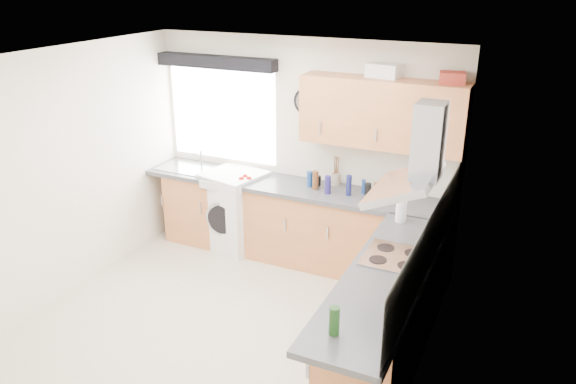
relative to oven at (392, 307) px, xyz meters
The scene contains 35 objects.
ground_plane 1.59m from the oven, 168.69° to the right, with size 3.60×3.60×0.00m, color beige.
ceiling 2.58m from the oven, 168.69° to the right, with size 3.60×3.60×0.02m, color white.
wall_back 2.28m from the oven, 135.00° to the left, with size 3.60×0.02×2.50m, color silver.
wall_front 2.71m from the oven, 125.54° to the right, with size 3.60×0.02×2.50m, color silver.
wall_left 3.41m from the oven, behind, with size 0.02×3.60×2.50m, color silver.
wall_right 0.93m from the oven, 45.00° to the right, with size 0.02×3.60×2.50m, color silver.
window 3.16m from the oven, 149.70° to the left, with size 1.40×0.02×1.10m, color white.
window_blind 3.40m from the oven, 151.23° to the left, with size 1.50×0.18×0.14m, color black.
splashback 0.81m from the oven, ahead, with size 0.01×3.00×0.54m, color white.
base_cab_back 2.01m from the oven, 142.90° to the left, with size 3.00×0.58×0.86m, color #A96438.
base_cab_corner 1.20m from the oven, 90.00° to the left, with size 0.60×0.60×0.86m, color #A96438.
base_cab_right 0.15m from the oven, 86.19° to the right, with size 0.58×2.10×0.86m, color #A96438.
worktop_back 1.98m from the oven, 141.34° to the left, with size 3.60×0.62×0.05m, color #36373A.
worktop_right 0.55m from the oven, 90.00° to the right, with size 0.62×2.42×0.05m, color #36373A.
sink 3.12m from the oven, 157.02° to the left, with size 0.84×0.46×0.10m, color #9DA2AF, non-canonical shape.
oven is the anchor object (origin of this frame).
hob_plate 0.49m from the oven, 90.00° to the left, with size 0.52×0.52×0.01m, color #9DA2AF.
extractor_hood 1.35m from the oven, ahead, with size 0.52×0.78×0.66m, color #9DA2AF, non-canonical shape.
upper_cabinets 1.99m from the oven, 112.54° to the left, with size 1.70×0.35×0.70m, color #A96438.
washing_machine 2.55m from the oven, 152.10° to the left, with size 0.64×0.62×0.94m, color white.
wall_clock 2.48m from the oven, 134.80° to the left, with size 0.31×0.31×0.04m, color black.
casserole 2.36m from the oven, 112.08° to the left, with size 0.33×0.24×0.14m, color white.
storage_box 2.24m from the oven, 85.78° to the left, with size 0.24×0.20×0.11m, color #B23428.
utensil_pot 1.84m from the oven, 126.92° to the left, with size 0.10×0.10×0.14m, color gray.
kitchen_roll 0.97m from the oven, 101.31° to the left, with size 0.10×0.10×0.23m, color white.
tomato_cluster 2.37m from the oven, 151.79° to the left, with size 0.14×0.14×0.06m, color #A70703, non-canonical shape.
jar_0 1.59m from the oven, 112.36° to the left, with size 0.07×0.07×0.10m, color brown.
jar_1 1.89m from the oven, 136.39° to the left, with size 0.07×0.07×0.17m, color navy.
jar_2 1.87m from the oven, 133.43° to the left, with size 0.07×0.07×0.11m, color black.
jar_3 1.55m from the oven, 125.11° to the left, with size 0.06×0.06×0.22m, color #171B4F.
jar_4 1.57m from the oven, 118.38° to the left, with size 0.04×0.04×0.16m, color navy.
jar_5 1.80m from the oven, 135.59° to the left, with size 0.07×0.07×0.21m, color brown.
jar_6 1.65m from the oven, 132.84° to the left, with size 0.07×0.07×0.20m, color navy.
jar_7 1.40m from the oven, 117.95° to the left, with size 0.07×0.07×0.19m, color black.
bottle_0 1.35m from the oven, 94.87° to the right, with size 0.07×0.07×0.20m, color #183D15.
Camera 1 is at (2.43, -3.86, 3.16)m, focal length 35.00 mm.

